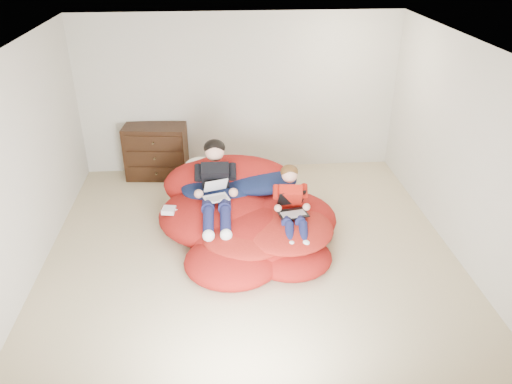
% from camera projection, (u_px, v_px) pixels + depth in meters
% --- Properties ---
extents(room_shell, '(5.10, 5.10, 2.77)m').
position_uv_depth(room_shell, '(251.00, 237.00, 6.11)').
color(room_shell, '#C0B089').
rests_on(room_shell, ground).
extents(dresser, '(0.99, 0.58, 0.86)m').
position_uv_depth(dresser, '(156.00, 152.00, 7.89)').
color(dresser, black).
rests_on(dresser, ground).
extents(beanbag_pile, '(2.33, 2.41, 0.89)m').
position_uv_depth(beanbag_pile, '(247.00, 216.00, 6.46)').
color(beanbag_pile, '#A91713').
rests_on(beanbag_pile, ground).
extents(cream_pillow, '(0.45, 0.29, 0.29)m').
position_uv_depth(cream_pillow, '(200.00, 167.00, 6.94)').
color(cream_pillow, white).
rests_on(cream_pillow, beanbag_pile).
extents(older_boy, '(0.37, 1.24, 0.84)m').
position_uv_depth(older_boy, '(216.00, 183.00, 6.28)').
color(older_boy, black).
rests_on(older_boy, beanbag_pile).
extents(younger_boy, '(0.33, 1.03, 0.66)m').
position_uv_depth(younger_boy, '(292.00, 201.00, 6.10)').
color(younger_boy, red).
rests_on(younger_boy, beanbag_pile).
extents(laptop_white, '(0.35, 0.40, 0.20)m').
position_uv_depth(laptop_white, '(216.00, 192.00, 6.25)').
color(laptop_white, silver).
rests_on(laptop_white, older_boy).
extents(laptop_black, '(0.39, 0.42, 0.24)m').
position_uv_depth(laptop_black, '(292.00, 207.00, 6.07)').
color(laptop_black, black).
rests_on(laptop_black, younger_boy).
extents(power_adapter, '(0.18, 0.18, 0.06)m').
position_uv_depth(power_adapter, '(169.00, 210.00, 6.28)').
color(power_adapter, silver).
rests_on(power_adapter, beanbag_pile).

